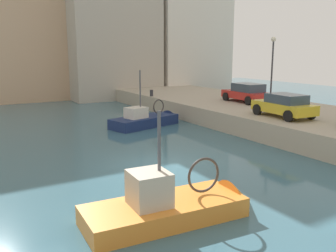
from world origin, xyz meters
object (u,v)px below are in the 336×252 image
Objects in this scene: fishing_boat_navy at (149,124)px; quay_streetlamp at (273,59)px; parked_car_red at (247,93)px; mooring_bollard_mid at (152,93)px; fishing_boat_orange at (177,214)px; parked_car_yellow at (284,105)px.

quay_streetlamp reaches higher than fishing_boat_navy.
quay_streetlamp is at bearing -47.28° from parked_car_red.
fishing_boat_navy is 6.90m from mooring_bollard_mid.
fishing_boat_navy is 1.44× the size of parked_car_red.
mooring_bollard_mid is at bearing 63.92° from fishing_boat_orange.
mooring_bollard_mid is at bearing 60.00° from fishing_boat_navy.
fishing_boat_navy is at bearing 126.71° from parked_car_yellow.
fishing_boat_orange is (-5.93, -13.17, 0.02)m from fishing_boat_navy.
quay_streetlamp is (14.96, 10.81, 4.33)m from fishing_boat_orange.
quay_streetlamp is (3.75, 4.73, 2.55)m from parked_car_yellow.
parked_car_red is at bearing -7.84° from fishing_boat_navy.
parked_car_red is 6.53m from parked_car_yellow.
quay_streetlamp is (5.65, -8.22, 2.98)m from mooring_bollard_mid.
fishing_boat_orange is at bearing -116.08° from mooring_bollard_mid.
parked_car_yellow reaches higher than mooring_bollard_mid.
parked_car_yellow is at bearing -113.11° from parked_car_red.
mooring_bollard_mid is (9.31, 19.03, 1.35)m from fishing_boat_orange.
parked_car_yellow is at bearing 28.47° from fishing_boat_orange.
quay_streetlamp is at bearing 51.61° from parked_car_yellow.
fishing_boat_orange reaches higher than parked_car_red.
quay_streetlamp is at bearing -14.65° from fishing_boat_navy.
fishing_boat_navy reaches higher than parked_car_yellow.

